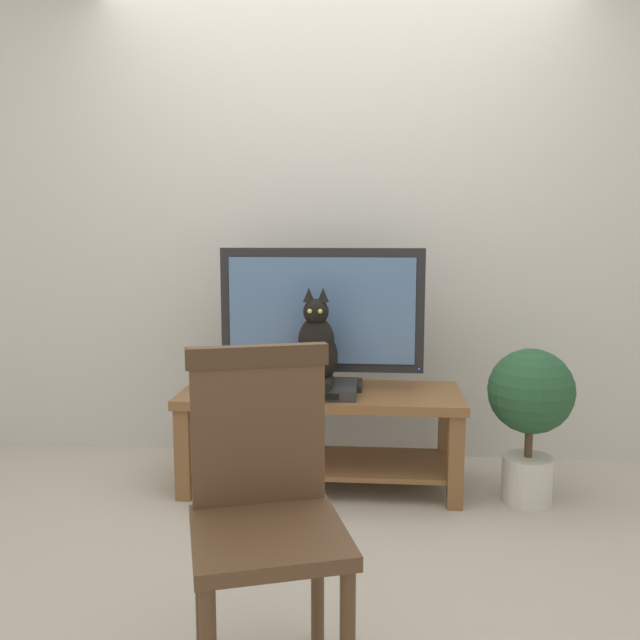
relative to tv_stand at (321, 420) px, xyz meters
name	(u,v)px	position (x,y,z in m)	size (l,w,h in m)	color
ground_plane	(319,549)	(0.04, -0.65, -0.33)	(12.00, 12.00, 0.00)	#ADA393
back_wall	(337,202)	(0.04, 0.55, 1.07)	(7.00, 0.12, 2.80)	beige
tv_stand	(321,420)	(0.00, 0.00, 0.00)	(1.35, 0.52, 0.48)	brown
tv	(322,315)	(0.00, 0.06, 0.51)	(0.98, 0.20, 0.69)	black
media_box	(317,389)	(-0.01, -0.07, 0.17)	(0.38, 0.29, 0.05)	#2D2D30
cat	(317,348)	(-0.01, -0.08, 0.37)	(0.20, 0.30, 0.46)	black
wooden_chair	(264,493)	(-0.05, -1.37, 0.20)	(0.51, 0.51, 0.92)	#513823
book_stack	(222,381)	(-0.48, -0.03, 0.19)	(0.21, 0.17, 0.10)	#2D2D33
potted_plant	(530,406)	(0.96, -0.11, 0.12)	(0.39, 0.39, 0.72)	beige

